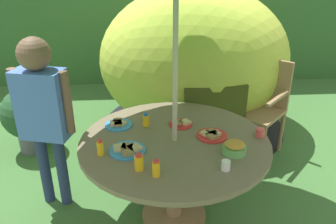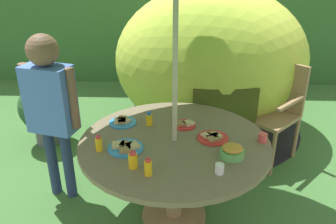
% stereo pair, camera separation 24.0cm
% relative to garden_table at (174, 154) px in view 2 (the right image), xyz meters
% --- Properties ---
extents(ground_plane, '(10.00, 10.00, 0.02)m').
position_rel_garden_table_xyz_m(ground_plane, '(0.00, 0.00, -0.60)').
color(ground_plane, '#3D6B33').
extents(hedge_backdrop, '(9.00, 0.70, 2.10)m').
position_rel_garden_table_xyz_m(hedge_backdrop, '(0.00, 3.53, 0.46)').
color(hedge_backdrop, '#33602D').
rests_on(hedge_backdrop, ground_plane).
extents(garden_table, '(1.39, 1.39, 0.71)m').
position_rel_garden_table_xyz_m(garden_table, '(0.00, 0.00, 0.00)').
color(garden_table, '#93704C').
rests_on(garden_table, ground_plane).
extents(wooden_chair, '(0.71, 0.71, 0.99)m').
position_rel_garden_table_xyz_m(wooden_chair, '(0.96, 1.01, -0.02)').
color(wooden_chair, '#93704C').
rests_on(wooden_chair, ground_plane).
extents(dome_tent, '(2.40, 2.40, 1.67)m').
position_rel_garden_table_xyz_m(dome_tent, '(0.37, 1.66, 0.24)').
color(dome_tent, '#B2C63F').
rests_on(dome_tent, ground_plane).
extents(potted_plant, '(0.53, 0.53, 0.70)m').
position_rel_garden_table_xyz_m(potted_plant, '(-1.44, 1.15, -0.18)').
color(potted_plant, '#595960').
rests_on(potted_plant, ground_plane).
extents(child_in_white_shirt, '(0.28, 0.34, 1.11)m').
position_rel_garden_table_xyz_m(child_in_white_shirt, '(0.52, 0.92, 0.12)').
color(child_in_white_shirt, brown).
rests_on(child_in_white_shirt, ground_plane).
extents(child_in_blue_shirt, '(0.47, 0.29, 1.42)m').
position_rel_garden_table_xyz_m(child_in_blue_shirt, '(-0.98, 0.25, 0.32)').
color(child_in_blue_shirt, navy).
rests_on(child_in_blue_shirt, ground_plane).
extents(snack_bowl, '(0.16, 0.16, 0.09)m').
position_rel_garden_table_xyz_m(snack_bowl, '(0.39, -0.21, 0.16)').
color(snack_bowl, '#66B259').
rests_on(snack_bowl, garden_table).
extents(plate_center_back, '(0.25, 0.25, 0.03)m').
position_rel_garden_table_xyz_m(plate_center_back, '(-0.34, -0.14, 0.14)').
color(plate_center_back, '#338CD8').
rests_on(plate_center_back, garden_table).
extents(plate_front_edge, '(0.19, 0.19, 0.03)m').
position_rel_garden_table_xyz_m(plate_front_edge, '(0.07, 0.23, 0.13)').
color(plate_front_edge, red).
rests_on(plate_front_edge, garden_table).
extents(plate_near_right, '(0.23, 0.23, 0.03)m').
position_rel_garden_table_xyz_m(plate_near_right, '(0.28, 0.03, 0.13)').
color(plate_near_right, red).
rests_on(plate_near_right, garden_table).
extents(plate_far_right, '(0.22, 0.22, 0.03)m').
position_rel_garden_table_xyz_m(plate_far_right, '(-0.42, 0.26, 0.14)').
color(plate_far_right, '#338CD8').
rests_on(plate_far_right, garden_table).
extents(juice_bottle_near_left, '(0.05, 0.05, 0.11)m').
position_rel_garden_table_xyz_m(juice_bottle_near_left, '(-0.21, 0.24, 0.17)').
color(juice_bottle_near_left, yellow).
rests_on(juice_bottle_near_left, garden_table).
extents(juice_bottle_far_left, '(0.05, 0.05, 0.12)m').
position_rel_garden_table_xyz_m(juice_bottle_far_left, '(-0.52, -0.17, 0.18)').
color(juice_bottle_far_left, yellow).
rests_on(juice_bottle_far_left, garden_table).
extents(juice_bottle_center_front, '(0.05, 0.05, 0.11)m').
position_rel_garden_table_xyz_m(juice_bottle_center_front, '(-0.15, -0.43, 0.18)').
color(juice_bottle_center_front, yellow).
rests_on(juice_bottle_center_front, garden_table).
extents(juice_bottle_mid_left, '(0.06, 0.06, 0.11)m').
position_rel_garden_table_xyz_m(juice_bottle_mid_left, '(-0.25, -0.36, 0.18)').
color(juice_bottle_mid_left, yellow).
rests_on(juice_bottle_mid_left, garden_table).
extents(cup_near, '(0.07, 0.07, 0.06)m').
position_rel_garden_table_xyz_m(cup_near, '(0.64, 0.01, 0.15)').
color(cup_near, '#E04C47').
rests_on(cup_near, garden_table).
extents(cup_far, '(0.06, 0.06, 0.06)m').
position_rel_garden_table_xyz_m(cup_far, '(0.29, -0.40, 0.16)').
color(cup_far, white).
rests_on(cup_far, garden_table).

